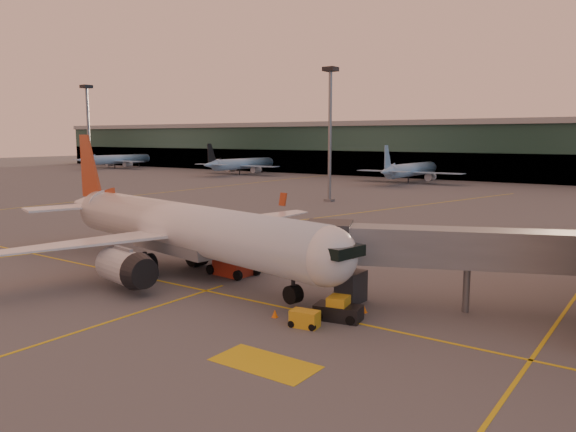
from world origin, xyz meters
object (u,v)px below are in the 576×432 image
Objects in this scene: main_airplane at (177,228)px; catering_truck at (231,248)px; pushback_tug at (338,310)px; gpu_cart at (305,319)px.

main_airplane is 5.36m from catering_truck.
catering_truck is at bearing 148.20° from pushback_tug.
pushback_tug is at bearing 0.63° from main_airplane.
main_airplane is at bearing -149.56° from catering_truck.
gpu_cart is (13.41, -8.09, -1.96)m from catering_truck.
catering_truck is 15.79m from gpu_cart.
catering_truck is (4.61, 2.20, -1.64)m from main_airplane.
main_airplane is 19.67m from pushback_tug.
main_airplane is 20.36× the size of gpu_cart.
pushback_tug reaches higher than gpu_cart.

